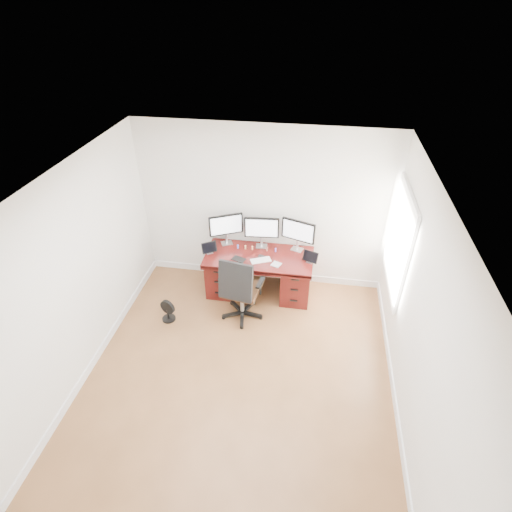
# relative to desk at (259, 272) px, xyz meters

# --- Properties ---
(ground) EXTENTS (4.50, 4.50, 0.00)m
(ground) POSITION_rel_desk_xyz_m (0.00, -1.83, -0.40)
(ground) COLOR brown
(ground) RESTS_ON ground
(back_wall) EXTENTS (4.00, 0.10, 2.70)m
(back_wall) POSITION_rel_desk_xyz_m (0.00, 0.42, 0.95)
(back_wall) COLOR white
(back_wall) RESTS_ON ground
(right_wall) EXTENTS (0.10, 4.50, 2.70)m
(right_wall) POSITION_rel_desk_xyz_m (2.00, -1.72, 0.95)
(right_wall) COLOR white
(right_wall) RESTS_ON ground
(desk) EXTENTS (1.70, 0.80, 0.75)m
(desk) POSITION_rel_desk_xyz_m (0.00, 0.00, 0.00)
(desk) COLOR #48100E
(desk) RESTS_ON ground
(office_chair) EXTENTS (0.70, 0.70, 1.14)m
(office_chair) POSITION_rel_desk_xyz_m (-0.18, -0.67, -0.03)
(office_chair) COLOR black
(office_chair) RESTS_ON ground
(floor_fan) EXTENTS (0.24, 0.21, 0.35)m
(floor_fan) POSITION_rel_desk_xyz_m (-1.28, -0.89, -0.23)
(floor_fan) COLOR black
(floor_fan) RESTS_ON ground
(monitor_left) EXTENTS (0.51, 0.27, 0.53)m
(monitor_left) POSITION_rel_desk_xyz_m (-0.58, 0.24, 0.68)
(monitor_left) COLOR silver
(monitor_left) RESTS_ON desk
(monitor_center) EXTENTS (0.55, 0.15, 0.53)m
(monitor_center) POSITION_rel_desk_xyz_m (0.00, 0.24, 0.68)
(monitor_center) COLOR silver
(monitor_center) RESTS_ON desk
(monitor_right) EXTENTS (0.53, 0.21, 0.53)m
(monitor_right) POSITION_rel_desk_xyz_m (0.58, 0.24, 0.68)
(monitor_right) COLOR silver
(monitor_right) RESTS_ON desk
(tablet_left) EXTENTS (0.24, 0.18, 0.19)m
(tablet_left) POSITION_rel_desk_xyz_m (-0.79, -0.08, 0.43)
(tablet_left) COLOR silver
(tablet_left) RESTS_ON desk
(tablet_right) EXTENTS (0.25, 0.15, 0.19)m
(tablet_right) POSITION_rel_desk_xyz_m (0.80, -0.08, 0.43)
(tablet_right) COLOR silver
(tablet_right) RESTS_ON desk
(keyboard) EXTENTS (0.34, 0.25, 0.01)m
(keyboard) POSITION_rel_desk_xyz_m (0.05, -0.16, 0.36)
(keyboard) COLOR silver
(keyboard) RESTS_ON desk
(trackpad) EXTENTS (0.18, 0.18, 0.01)m
(trackpad) POSITION_rel_desk_xyz_m (0.30, -0.23, 0.35)
(trackpad) COLOR #B9BCC1
(trackpad) RESTS_ON desk
(drawing_tablet) EXTENTS (0.24, 0.20, 0.01)m
(drawing_tablet) POSITION_rel_desk_xyz_m (-0.30, -0.18, 0.35)
(drawing_tablet) COLOR black
(drawing_tablet) RESTS_ON desk
(phone) EXTENTS (0.15, 0.10, 0.01)m
(phone) POSITION_rel_desk_xyz_m (0.06, -0.05, 0.35)
(phone) COLOR black
(phone) RESTS_ON desk
(figurine_blue) EXTENTS (0.03, 0.03, 0.08)m
(figurine_blue) POSITION_rel_desk_xyz_m (-0.37, 0.12, 0.39)
(figurine_blue) COLOR #4D61D6
(figurine_blue) RESTS_ON desk
(figurine_yellow) EXTENTS (0.03, 0.03, 0.08)m
(figurine_yellow) POSITION_rel_desk_xyz_m (-0.25, 0.12, 0.39)
(figurine_yellow) COLOR tan
(figurine_yellow) RESTS_ON desk
(figurine_orange) EXTENTS (0.03, 0.03, 0.08)m
(figurine_orange) POSITION_rel_desk_xyz_m (-0.13, 0.12, 0.39)
(figurine_orange) COLOR #F99C62
(figurine_orange) RESTS_ON desk
(figurine_brown) EXTENTS (0.03, 0.03, 0.08)m
(figurine_brown) POSITION_rel_desk_xyz_m (0.10, 0.12, 0.39)
(figurine_brown) COLOR #985346
(figurine_brown) RESTS_ON desk
(figurine_purple) EXTENTS (0.03, 0.03, 0.08)m
(figurine_purple) POSITION_rel_desk_xyz_m (0.24, 0.12, 0.39)
(figurine_purple) COLOR #855EE2
(figurine_purple) RESTS_ON desk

